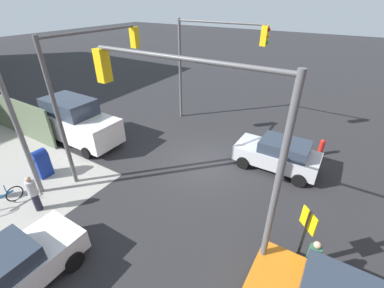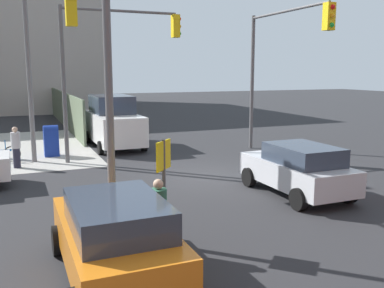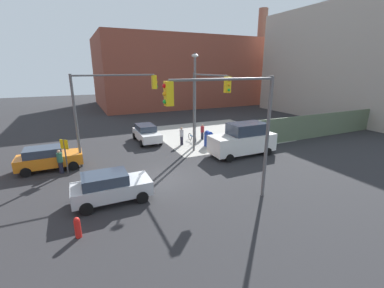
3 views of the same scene
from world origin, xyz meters
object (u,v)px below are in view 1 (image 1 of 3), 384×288
van_white_delivery (76,122)px  street_lamp_corner (16,89)px  traffic_signal_ne_corner (92,75)px  mailbox_blue (41,162)px  coupe_silver (278,154)px  bicycle_leaning_on_fence (2,201)px  sedan_white (2,276)px  fire_hydrant (321,147)px  traffic_signal_nw_corner (197,126)px  pedestrian_waiting (312,260)px  traffic_signal_se_corner (210,53)px  pedestrian_crossing (33,193)px

van_white_delivery → street_lamp_corner: bearing=125.6°
traffic_signal_ne_corner → mailbox_blue: size_ratio=4.55×
coupe_silver → bicycle_leaning_on_fence: (8.88, 8.81, -0.50)m
sedan_white → bicycle_leaning_on_fence: bearing=-23.2°
street_lamp_corner → fire_hydrant: (-10.04, -9.67, -4.22)m
traffic_signal_nw_corner → fire_hydrant: traffic_signal_nw_corner is taller
coupe_silver → van_white_delivery: van_white_delivery is taller
coupe_silver → sedan_white: size_ratio=0.95×
mailbox_blue → pedestrian_waiting: (-12.00, -1.20, 0.08)m
traffic_signal_se_corner → van_white_delivery: traffic_signal_se_corner is taller
traffic_signal_nw_corner → traffic_signal_se_corner: bearing=-63.7°
traffic_signal_ne_corner → traffic_signal_nw_corner: bearing=163.1°
traffic_signal_nw_corner → mailbox_blue: (8.37, 0.50, -3.90)m
fire_hydrant → street_lamp_corner: bearing=43.9°
traffic_signal_nw_corner → bicycle_leaning_on_fence: (7.77, 2.70, -4.32)m
pedestrian_crossing → fire_hydrant: bearing=179.7°
van_white_delivery → pedestrian_crossing: van_white_delivery is taller
fire_hydrant → van_white_delivery: size_ratio=0.17×
sedan_white → traffic_signal_se_corner: bearing=-86.9°
traffic_signal_nw_corner → sedan_white: 6.93m
street_lamp_corner → coupe_silver: street_lamp_corner is taller
traffic_signal_ne_corner → van_white_delivery: (3.16, -0.67, -3.34)m
traffic_signal_nw_corner → fire_hydrant: size_ratio=6.91×
street_lamp_corner → van_white_delivery: size_ratio=1.48×
van_white_delivery → pedestrian_waiting: van_white_delivery is taller
coupe_silver → bicycle_leaning_on_fence: 12.52m
fire_hydrant → sedan_white: bearing=63.5°
van_white_delivery → pedestrian_crossing: (-3.46, 4.70, -0.41)m
street_lamp_corner → van_white_delivery: (2.62, -3.67, -3.42)m
mailbox_blue → van_white_delivery: 3.56m
coupe_silver → pedestrian_waiting: pedestrian_waiting is taller
fire_hydrant → pedestrian_crossing: bearing=49.3°
traffic_signal_ne_corner → bicycle_leaning_on_fence: traffic_signal_ne_corner is taller
mailbox_blue → van_white_delivery: size_ratio=0.26×
traffic_signal_nw_corner → pedestrian_crossing: bearing=17.4°
traffic_signal_ne_corner → mailbox_blue: (1.70, 2.53, -3.86)m
pedestrian_crossing → bicycle_leaning_on_fence: (1.40, 0.70, -0.52)m
traffic_signal_nw_corner → sedan_white: size_ratio=1.52×
traffic_signal_nw_corner → fire_hydrant: (-2.83, -8.70, -4.18)m
mailbox_blue → fire_hydrant: mailbox_blue is taller
traffic_signal_se_corner → bicycle_leaning_on_fence: bearing=74.2°
traffic_signal_ne_corner → coupe_silver: traffic_signal_ne_corner is taller
pedestrian_crossing → pedestrian_waiting: 10.36m
traffic_signal_se_corner → pedestrian_crossing: (1.92, 11.00, -3.78)m
van_white_delivery → pedestrian_waiting: bearing=171.5°
traffic_signal_nw_corner → traffic_signal_ne_corner: bearing=-16.9°
pedestrian_waiting → van_white_delivery: bearing=-101.2°
bicycle_leaning_on_fence → traffic_signal_ne_corner: bearing=-103.1°
fire_hydrant → pedestrian_crossing: (9.20, 10.70, 0.38)m
traffic_signal_nw_corner → pedestrian_crossing: (6.37, 2.00, -3.80)m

